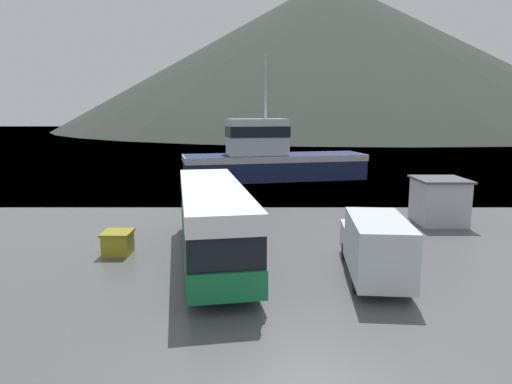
{
  "coord_description": "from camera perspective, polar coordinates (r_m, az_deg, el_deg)",
  "views": [
    {
      "loc": [
        -1.11,
        -9.18,
        6.24
      ],
      "look_at": [
        -1.16,
        15.04,
        2.0
      ],
      "focal_mm": 32.0,
      "sensor_mm": 36.0,
      "label": 1
    }
  ],
  "objects": [
    {
      "name": "tour_bus",
      "position": [
        19.39,
        -5.32,
        -3.31
      ],
      "size": [
        4.42,
        11.64,
        3.21
      ],
      "rotation": [
        0.0,
        0.0,
        0.17
      ],
      "color": "#146B3D",
      "rests_on": "ground"
    },
    {
      "name": "fishing_boat",
      "position": [
        42.84,
        1.89,
        4.31
      ],
      "size": [
        17.56,
        8.16,
        11.53
      ],
      "rotation": [
        0.0,
        0.0,
        4.93
      ],
      "color": "#19234C",
      "rests_on": "water_surface"
    },
    {
      "name": "storage_bin",
      "position": [
        21.33,
        -16.77,
        -6.05
      ],
      "size": [
        1.26,
        1.38,
        1.03
      ],
      "color": "olive",
      "rests_on": "ground"
    },
    {
      "name": "dock_kiosk",
      "position": [
        27.86,
        22.02,
        -1.01
      ],
      "size": [
        2.75,
        3.01,
        2.58
      ],
      "color": "#B2B2B7",
      "rests_on": "ground"
    },
    {
      "name": "hill_backdrop",
      "position": [
        186.34,
        9.09,
        16.57
      ],
      "size": [
        201.2,
        201.2,
        56.38
      ],
      "primitive_type": "cone",
      "color": "#2D332D",
      "rests_on": "ground"
    },
    {
      "name": "water_surface",
      "position": [
        149.8,
        0.54,
        7.54
      ],
      "size": [
        240.0,
        240.0,
        0.0
      ],
      "primitive_type": "plane",
      "color": "#475B6B",
      "rests_on": "ground"
    },
    {
      "name": "small_boat",
      "position": [
        54.74,
        -0.12,
        3.86
      ],
      "size": [
        5.13,
        6.44,
        0.91
      ],
      "rotation": [
        0.0,
        0.0,
        0.54
      ],
      "color": "maroon",
      "rests_on": "water_surface"
    },
    {
      "name": "delivery_van",
      "position": [
        17.96,
        14.78,
        -6.44
      ],
      "size": [
        2.47,
        6.19,
        2.42
      ],
      "rotation": [
        0.0,
        0.0,
        -0.08
      ],
      "color": "silver",
      "rests_on": "ground"
    }
  ]
}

